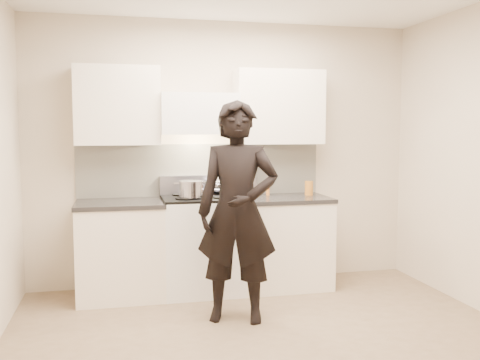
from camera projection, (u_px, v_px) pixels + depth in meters
name	position (u px, v px, depth m)	size (l,w,h in m)	color
ground_plane	(271.00, 344.00, 3.99)	(4.00, 4.00, 0.00)	#867057
room_shell	(252.00, 130.00, 4.18)	(4.04, 3.54, 2.70)	beige
stove	(202.00, 244.00, 5.26)	(0.76, 0.65, 0.96)	white
counter_right	(282.00, 241.00, 5.44)	(0.92, 0.67, 0.92)	white
counter_left	(121.00, 249.00, 5.08)	(0.82, 0.67, 0.92)	white
wok	(219.00, 185.00, 5.37)	(0.32, 0.39, 0.26)	#A9A7BA
stock_pot	(191.00, 189.00, 5.07)	(0.33, 0.26, 0.15)	#A9A7BA
utensil_crock	(250.00, 184.00, 5.57)	(0.14, 0.14, 0.36)	#8E8EA2
spice_jar	(268.00, 191.00, 5.52)	(0.04, 0.04, 0.08)	orange
oil_glass	(309.00, 188.00, 5.54)	(0.08, 0.08, 0.15)	#B77024
person	(238.00, 212.00, 4.42)	(0.67, 0.44, 1.84)	black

